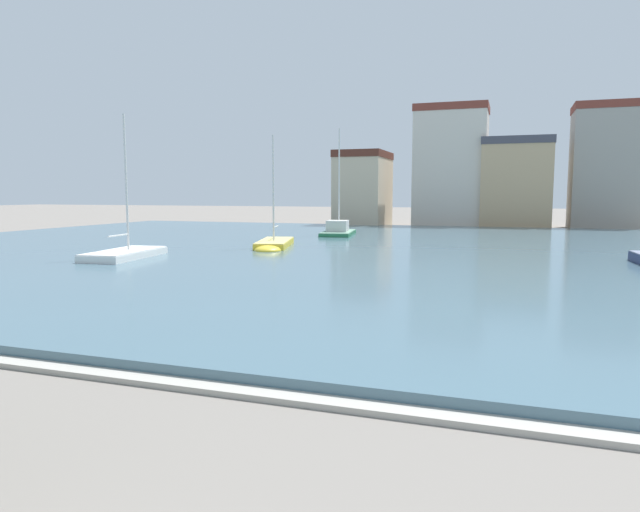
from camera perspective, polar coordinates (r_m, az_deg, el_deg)
The scene contains 9 objects.
harbor_water at distance 35.42m, azimuth 12.84°, elevation 0.36°, with size 79.40×51.18×0.33m, color #476675.
quay_edge_coping at distance 10.57m, azimuth -2.57°, elevation -14.29°, with size 79.40×0.50×0.12m, color #ADA89E.
sailboat_white at distance 32.41m, azimuth -18.75°, elevation 0.06°, with size 2.91×6.42×8.00m.
sailboat_green at distance 47.28m, azimuth 1.93°, elevation 2.43°, with size 3.31×6.90×9.15m.
sailboat_yellow at distance 36.21m, azimuth -4.76°, elevation 1.01°, with size 3.44×6.77×7.48m.
townhouse_wide_warehouse at distance 64.88m, azimuth 4.43°, elevation 6.81°, with size 5.36×8.02×8.52m.
townhouse_narrow_midrow at distance 65.14m, azimuth 13.16°, elevation 8.82°, with size 7.89×5.96×13.43m.
townhouse_end_terrace at distance 64.60m, azimuth 19.33°, elevation 6.98°, with size 7.26×6.67×9.67m.
townhouse_corner_house at distance 67.11m, azimuth 27.33°, elevation 8.08°, with size 7.54×5.70×13.14m.
Camera 1 is at (3.62, -1.41, 3.80)m, focal length 31.44 mm.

